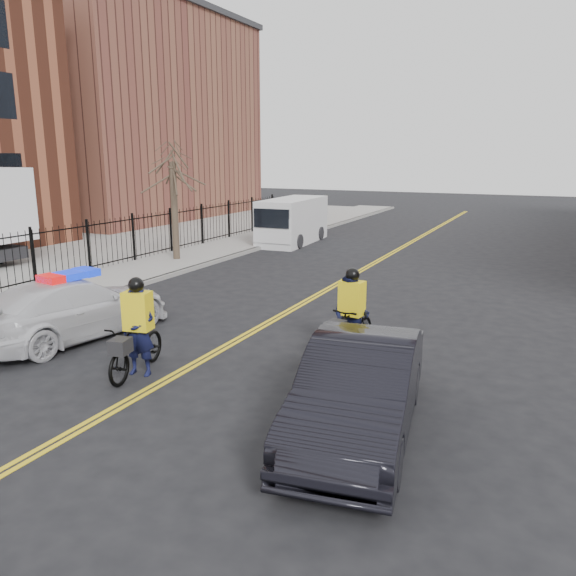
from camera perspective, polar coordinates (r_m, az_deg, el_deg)
The scene contains 13 objects.
ground at distance 12.10m, azimuth -10.68°, elevation -8.30°, with size 120.00×120.00×0.00m, color black.
center_line_left at distance 18.85m, azimuth 3.63°, elevation -0.21°, with size 0.10×60.00×0.01m, color gold.
center_line_right at distance 18.79m, azimuth 4.08°, elevation -0.26°, with size 0.10×60.00×0.01m, color gold.
sidewalk at distance 22.62m, azimuth -14.05°, elevation 1.89°, with size 3.00×60.00×0.15m, color gray.
curb at distance 21.71m, azimuth -10.99°, elevation 1.57°, with size 0.20×60.00×0.15m, color gray.
iron_fence at distance 23.45m, azimuth -17.01°, elevation 4.39°, with size 0.12×28.00×2.00m, color black, non-canonical shape.
warehouse_far at distance 44.53m, azimuth -16.96°, elevation 16.13°, with size 14.00×18.00×14.00m, color brown.
street_tree at distance 23.84m, azimuth -11.60°, elevation 10.97°, with size 3.20×3.20×4.80m.
police_cruiser at distance 14.80m, azimuth -21.08°, elevation -1.89°, with size 2.74×5.38×1.65m.
dark_sedan at distance 9.17m, azimuth 7.26°, elevation -10.11°, with size 1.66×4.77×1.57m, color black.
cargo_van at distance 28.81m, azimuth 0.36°, elevation 6.76°, with size 2.35×5.52×2.26m.
cyclist_near at distance 11.90m, azimuth -14.86°, elevation -5.25°, with size 1.13×2.19×2.05m.
cyclist_far at distance 12.65m, azimuth 6.42°, elevation -3.39°, with size 0.98×2.04×2.01m.
Camera 1 is at (6.81, -8.98, 4.42)m, focal length 35.00 mm.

